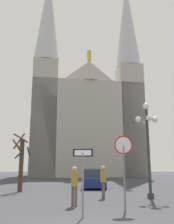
# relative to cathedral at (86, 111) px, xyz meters

# --- Properties ---
(cathedral) EXTENTS (18.98, 12.88, 35.78)m
(cathedral) POSITION_rel_cathedral_xyz_m (0.00, 0.00, 0.00)
(cathedral) COLOR #ADA89E
(cathedral) RESTS_ON ground
(stop_sign) EXTENTS (0.76, 0.08, 2.98)m
(stop_sign) POSITION_rel_cathedral_xyz_m (1.35, -30.33, -8.56)
(stop_sign) COLOR slate
(stop_sign) RESTS_ON ground
(one_way_arrow_sign) EXTENTS (0.72, 0.15, 2.35)m
(one_way_arrow_sign) POSITION_rel_cathedral_xyz_m (-0.33, -31.69, -9.10)
(one_way_arrow_sign) COLOR slate
(one_way_arrow_sign) RESTS_ON ground
(street_lamp) EXTENTS (1.31, 1.31, 5.31)m
(street_lamp) POSITION_rel_cathedral_xyz_m (3.30, -26.79, -7.23)
(street_lamp) COLOR #2D3833
(street_lamp) RESTS_ON ground
(bare_tree) EXTENTS (1.23, 1.34, 4.06)m
(bare_tree) POSITION_rel_cathedral_xyz_m (-4.68, -23.26, -8.60)
(bare_tree) COLOR #473323
(bare_tree) RESTS_ON ground
(parked_car_near_navy) EXTENTS (1.93, 4.48, 1.47)m
(parked_car_near_navy) POSITION_rel_cathedral_xyz_m (0.49, -20.19, -9.95)
(parked_car_near_navy) COLOR navy
(parked_car_near_navy) RESTS_ON ground
(pedestrian_walking) EXTENTS (0.32, 0.32, 1.72)m
(pedestrian_walking) POSITION_rel_cathedral_xyz_m (-0.72, -29.23, -9.60)
(pedestrian_walking) COLOR #594C47
(pedestrian_walking) RESTS_ON ground
(pedestrian_standing) EXTENTS (0.32, 0.32, 1.73)m
(pedestrian_standing) POSITION_rel_cathedral_xyz_m (0.76, -26.60, -9.59)
(pedestrian_standing) COLOR #594C47
(pedestrian_standing) RESTS_ON ground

